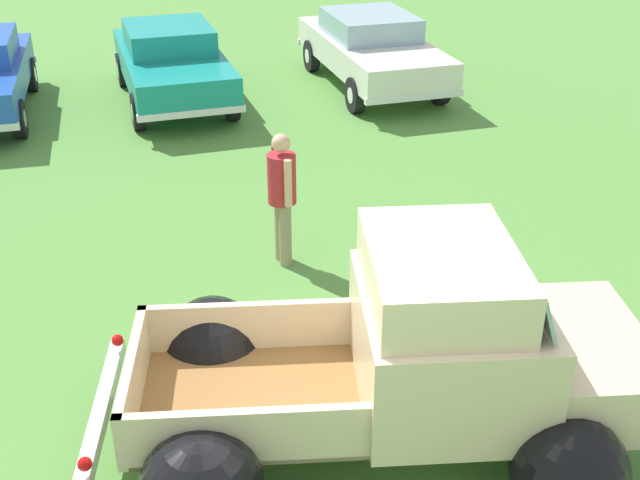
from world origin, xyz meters
The scene contains 5 objects.
ground_plane centered at (0.00, 0.00, 0.00)m, with size 80.00×80.00×0.00m, color #548C3D.
vintage_pickup_truck centered at (0.38, -0.05, 0.76)m, with size 4.83×3.25×1.96m.
show_car_1 centered at (-1.15, 9.99, 0.78)m, with size 2.25×4.43×1.43m.
show_car_2 centered at (2.81, 10.16, 0.78)m, with size 2.25×4.64×1.43m.
spectator_0 centered at (-0.16, 3.34, 0.95)m, with size 0.39×0.54×1.67m.
Camera 1 is at (-1.51, -5.18, 4.87)m, focal length 44.90 mm.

